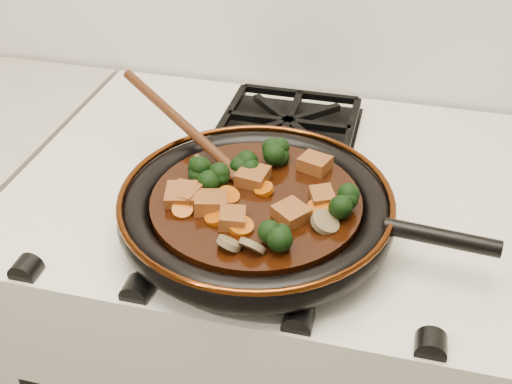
# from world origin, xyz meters

# --- Properties ---
(stove) EXTENTS (0.76, 0.60, 0.90)m
(stove) POSITION_xyz_m (0.00, 1.69, 0.45)
(stove) COLOR silver
(stove) RESTS_ON ground
(burner_grate_front) EXTENTS (0.23, 0.23, 0.03)m
(burner_grate_front) POSITION_xyz_m (0.00, 1.55, 0.91)
(burner_grate_front) COLOR black
(burner_grate_front) RESTS_ON stove
(burner_grate_back) EXTENTS (0.23, 0.23, 0.03)m
(burner_grate_back) POSITION_xyz_m (0.00, 1.83, 0.91)
(burner_grate_back) COLOR black
(burner_grate_back) RESTS_ON stove
(skillet) EXTENTS (0.49, 0.37, 0.05)m
(skillet) POSITION_xyz_m (0.01, 1.56, 0.94)
(skillet) COLOR black
(skillet) RESTS_ON burner_grate_front
(braising_sauce) EXTENTS (0.28, 0.28, 0.02)m
(braising_sauce) POSITION_xyz_m (0.01, 1.56, 0.95)
(braising_sauce) COLOR black
(braising_sauce) RESTS_ON skillet
(tofu_cube_0) EXTENTS (0.04, 0.05, 0.02)m
(tofu_cube_0) POSITION_xyz_m (-0.00, 1.60, 0.97)
(tofu_cube_0) COLOR brown
(tofu_cube_0) RESTS_ON braising_sauce
(tofu_cube_1) EXTENTS (0.04, 0.04, 0.02)m
(tofu_cube_1) POSITION_xyz_m (0.10, 1.57, 0.97)
(tofu_cube_1) COLOR brown
(tofu_cube_1) RESTS_ON braising_sauce
(tofu_cube_2) EXTENTS (0.05, 0.05, 0.02)m
(tofu_cube_2) POSITION_xyz_m (-0.08, 1.53, 0.97)
(tofu_cube_2) COLOR brown
(tofu_cube_2) RESTS_ON braising_sauce
(tofu_cube_3) EXTENTS (0.05, 0.05, 0.02)m
(tofu_cube_3) POSITION_xyz_m (0.07, 1.53, 0.97)
(tofu_cube_3) COLOR brown
(tofu_cube_3) RESTS_ON braising_sauce
(tofu_cube_4) EXTENTS (0.05, 0.05, 0.03)m
(tofu_cube_4) POSITION_xyz_m (-0.04, 1.53, 0.97)
(tofu_cube_4) COLOR brown
(tofu_cube_4) RESTS_ON braising_sauce
(tofu_cube_5) EXTENTS (0.05, 0.05, 0.03)m
(tofu_cube_5) POSITION_xyz_m (-0.08, 1.53, 0.97)
(tofu_cube_5) COLOR brown
(tofu_cube_5) RESTS_ON braising_sauce
(tofu_cube_6) EXTENTS (0.04, 0.04, 0.02)m
(tofu_cube_6) POSITION_xyz_m (-0.00, 1.50, 0.97)
(tofu_cube_6) COLOR brown
(tofu_cube_6) RESTS_ON braising_sauce
(tofu_cube_7) EXTENTS (0.05, 0.05, 0.02)m
(tofu_cube_7) POSITION_xyz_m (0.07, 1.65, 0.97)
(tofu_cube_7) COLOR brown
(tofu_cube_7) RESTS_ON braising_sauce
(broccoli_floret_0) EXTENTS (0.07, 0.07, 0.07)m
(broccoli_floret_0) POSITION_xyz_m (-0.04, 1.57, 0.97)
(broccoli_floret_0) COLOR black
(broccoli_floret_0) RESTS_ON braising_sauce
(broccoli_floret_1) EXTENTS (0.08, 0.09, 0.07)m
(broccoli_floret_1) POSITION_xyz_m (-0.08, 1.59, 0.97)
(broccoli_floret_1) COLOR black
(broccoli_floret_1) RESTS_ON braising_sauce
(broccoli_floret_2) EXTENTS (0.08, 0.09, 0.06)m
(broccoli_floret_2) POSITION_xyz_m (-0.02, 1.62, 0.97)
(broccoli_floret_2) COLOR black
(broccoli_floret_2) RESTS_ON braising_sauce
(broccoli_floret_3) EXTENTS (0.07, 0.08, 0.07)m
(broccoli_floret_3) POSITION_xyz_m (0.06, 1.47, 0.97)
(broccoli_floret_3) COLOR black
(broccoli_floret_3) RESTS_ON braising_sauce
(broccoli_floret_4) EXTENTS (0.09, 0.08, 0.08)m
(broccoli_floret_4) POSITION_xyz_m (0.12, 1.56, 0.97)
(broccoli_floret_4) COLOR black
(broccoli_floret_4) RESTS_ON braising_sauce
(broccoli_floret_5) EXTENTS (0.07, 0.07, 0.07)m
(broccoli_floret_5) POSITION_xyz_m (0.01, 1.64, 0.97)
(broccoli_floret_5) COLOR black
(broccoli_floret_5) RESTS_ON braising_sauce
(carrot_coin_0) EXTENTS (0.03, 0.03, 0.02)m
(carrot_coin_0) POSITION_xyz_m (-0.02, 1.55, 0.96)
(carrot_coin_0) COLOR #A24304
(carrot_coin_0) RESTS_ON braising_sauce
(carrot_coin_1) EXTENTS (0.03, 0.03, 0.02)m
(carrot_coin_1) POSITION_xyz_m (0.02, 1.58, 0.96)
(carrot_coin_1) COLOR #A24304
(carrot_coin_1) RESTS_ON braising_sauce
(carrot_coin_2) EXTENTS (0.03, 0.03, 0.02)m
(carrot_coin_2) POSITION_xyz_m (0.01, 1.49, 0.96)
(carrot_coin_2) COLOR #A24304
(carrot_coin_2) RESTS_ON braising_sauce
(carrot_coin_3) EXTENTS (0.03, 0.03, 0.02)m
(carrot_coin_3) POSITION_xyz_m (-0.07, 1.51, 0.96)
(carrot_coin_3) COLOR #A24304
(carrot_coin_3) RESTS_ON braising_sauce
(carrot_coin_4) EXTENTS (0.03, 0.03, 0.02)m
(carrot_coin_4) POSITION_xyz_m (0.10, 1.55, 0.96)
(carrot_coin_4) COLOR #A24304
(carrot_coin_4) RESTS_ON braising_sauce
(carrot_coin_5) EXTENTS (0.03, 0.03, 0.02)m
(carrot_coin_5) POSITION_xyz_m (-0.02, 1.50, 0.96)
(carrot_coin_5) COLOR #A24304
(carrot_coin_5) RESTS_ON braising_sauce
(mushroom_slice_0) EXTENTS (0.04, 0.04, 0.03)m
(mushroom_slice_0) POSITION_xyz_m (-0.08, 1.61, 0.97)
(mushroom_slice_0) COLOR brown
(mushroom_slice_0) RESTS_ON braising_sauce
(mushroom_slice_1) EXTENTS (0.04, 0.04, 0.02)m
(mushroom_slice_1) POSITION_xyz_m (0.11, 1.52, 0.97)
(mushroom_slice_1) COLOR brown
(mushroom_slice_1) RESTS_ON braising_sauce
(mushroom_slice_2) EXTENTS (0.04, 0.04, 0.03)m
(mushroom_slice_2) POSITION_xyz_m (0.03, 1.46, 0.97)
(mushroom_slice_2) COLOR brown
(mushroom_slice_2) RESTS_ON braising_sauce
(mushroom_slice_3) EXTENTS (0.04, 0.04, 0.02)m
(mushroom_slice_3) POSITION_xyz_m (0.01, 1.46, 0.97)
(mushroom_slice_3) COLOR brown
(mushroom_slice_3) RESTS_ON braising_sauce
(wooden_spoon) EXTENTS (0.15, 0.11, 0.26)m
(wooden_spoon) POSITION_xyz_m (-0.09, 1.65, 0.98)
(wooden_spoon) COLOR #401F0D
(wooden_spoon) RESTS_ON braising_sauce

